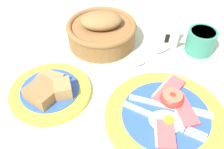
{
  "coord_description": "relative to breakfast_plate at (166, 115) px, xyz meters",
  "views": [
    {
      "loc": [
        0.02,
        -0.37,
        0.47
      ],
      "look_at": [
        -0.06,
        0.08,
        0.02
      ],
      "focal_mm": 42.0,
      "sensor_mm": 36.0,
      "label": 1
    }
  ],
  "objects": [
    {
      "name": "bread_plate",
      "position": [
        -0.27,
        0.02,
        0.01
      ],
      "size": [
        0.19,
        0.19,
        0.05
      ],
      "color": "yellow",
      "rests_on": "ground_plane"
    },
    {
      "name": "bread_basket",
      "position": [
        -0.2,
        0.24,
        0.03
      ],
      "size": [
        0.2,
        0.2,
        0.1
      ],
      "color": "brown",
      "rests_on": "ground_plane"
    },
    {
      "name": "ground_plane",
      "position": [
        -0.07,
        0.01,
        -0.01
      ],
      "size": [
        3.0,
        3.0,
        0.0
      ],
      "primitive_type": "plane",
      "color": "#B7CCB7"
    },
    {
      "name": "sugar_cup",
      "position": [
        0.08,
        0.25,
        0.02
      ],
      "size": [
        0.08,
        0.08,
        0.06
      ],
      "color": "#337F6B",
      "rests_on": "ground_plane"
    },
    {
      "name": "breakfast_plate",
      "position": [
        0.0,
        0.0,
        0.0
      ],
      "size": [
        0.27,
        0.27,
        0.04
      ],
      "color": "yellow",
      "rests_on": "ground_plane"
    },
    {
      "name": "teaspoon_stray",
      "position": [
        -0.03,
        0.22,
        -0.01
      ],
      "size": [
        0.14,
        0.16,
        0.01
      ],
      "rotation": [
        0.0,
        0.0,
        0.88
      ],
      "color": "silver",
      "rests_on": "ground_plane"
    },
    {
      "name": "number_card",
      "position": [
        -0.01,
        0.25,
        0.03
      ],
      "size": [
        0.06,
        0.05,
        0.07
      ],
      "rotation": [
        0.0,
        0.0,
        0.06
      ],
      "color": "white",
      "rests_on": "ground_plane"
    },
    {
      "name": "teaspoon_near_cup",
      "position": [
        -0.07,
        0.17,
        -0.01
      ],
      "size": [
        0.18,
        0.1,
        0.01
      ],
      "rotation": [
        0.0,
        0.0,
        3.6
      ],
      "color": "silver",
      "rests_on": "ground_plane"
    }
  ]
}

